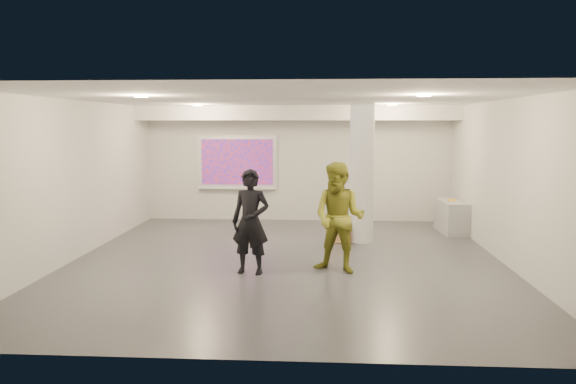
# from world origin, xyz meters

# --- Properties ---
(floor) EXTENTS (8.00, 9.00, 0.01)m
(floor) POSITION_xyz_m (0.00, 0.00, 0.00)
(floor) COLOR #3B3E44
(floor) RESTS_ON ground
(ceiling) EXTENTS (8.00, 9.00, 0.01)m
(ceiling) POSITION_xyz_m (0.00, 0.00, 3.00)
(ceiling) COLOR white
(ceiling) RESTS_ON floor
(wall_back) EXTENTS (8.00, 0.01, 3.00)m
(wall_back) POSITION_xyz_m (0.00, 4.50, 1.50)
(wall_back) COLOR silver
(wall_back) RESTS_ON floor
(wall_front) EXTENTS (8.00, 0.01, 3.00)m
(wall_front) POSITION_xyz_m (0.00, -4.50, 1.50)
(wall_front) COLOR silver
(wall_front) RESTS_ON floor
(wall_left) EXTENTS (0.01, 9.00, 3.00)m
(wall_left) POSITION_xyz_m (-4.00, 0.00, 1.50)
(wall_left) COLOR silver
(wall_left) RESTS_ON floor
(wall_right) EXTENTS (0.01, 9.00, 3.00)m
(wall_right) POSITION_xyz_m (4.00, 0.00, 1.50)
(wall_right) COLOR silver
(wall_right) RESTS_ON floor
(soffit_band) EXTENTS (8.00, 1.10, 0.36)m
(soffit_band) POSITION_xyz_m (0.00, 3.95, 2.82)
(soffit_band) COLOR silver
(soffit_band) RESTS_ON ceiling
(downlight_nw) EXTENTS (0.22, 0.22, 0.02)m
(downlight_nw) POSITION_xyz_m (-2.20, 2.50, 2.98)
(downlight_nw) COLOR #F7D694
(downlight_nw) RESTS_ON ceiling
(downlight_ne) EXTENTS (0.22, 0.22, 0.02)m
(downlight_ne) POSITION_xyz_m (2.20, 2.50, 2.98)
(downlight_ne) COLOR #F7D694
(downlight_ne) RESTS_ON ceiling
(downlight_sw) EXTENTS (0.22, 0.22, 0.02)m
(downlight_sw) POSITION_xyz_m (-2.20, -1.50, 2.98)
(downlight_sw) COLOR #F7D694
(downlight_sw) RESTS_ON ceiling
(downlight_se) EXTENTS (0.22, 0.22, 0.02)m
(downlight_se) POSITION_xyz_m (2.20, -1.50, 2.98)
(downlight_se) COLOR #F7D694
(downlight_se) RESTS_ON ceiling
(column) EXTENTS (0.52, 0.52, 3.00)m
(column) POSITION_xyz_m (1.50, 1.80, 1.50)
(column) COLOR silver
(column) RESTS_ON floor
(projection_screen) EXTENTS (2.10, 0.13, 1.42)m
(projection_screen) POSITION_xyz_m (-1.60, 4.45, 1.53)
(projection_screen) COLOR silver
(projection_screen) RESTS_ON wall_back
(credenza) EXTENTS (0.61, 1.32, 0.75)m
(credenza) POSITION_xyz_m (3.72, 2.99, 0.38)
(credenza) COLOR #939698
(credenza) RESTS_ON floor
(papers_stack) EXTENTS (0.30, 0.37, 0.02)m
(papers_stack) POSITION_xyz_m (3.75, 2.93, 0.76)
(papers_stack) COLOR silver
(papers_stack) RESTS_ON credenza
(postit_pad) EXTENTS (0.26, 0.32, 0.03)m
(postit_pad) POSITION_xyz_m (3.71, 2.96, 0.77)
(postit_pad) COLOR #F1B00F
(postit_pad) RESTS_ON credenza
(cardboard_back) EXTENTS (0.51, 0.20, 0.54)m
(cardboard_back) POSITION_xyz_m (1.04, 1.70, 0.27)
(cardboard_back) COLOR olive
(cardboard_back) RESTS_ON floor
(cardboard_front) EXTENTS (0.54, 0.35, 0.54)m
(cardboard_front) POSITION_xyz_m (0.99, 1.64, 0.27)
(cardboard_front) COLOR olive
(cardboard_front) RESTS_ON floor
(woman) EXTENTS (0.72, 0.55, 1.79)m
(woman) POSITION_xyz_m (-0.56, -0.93, 0.90)
(woman) COLOR black
(woman) RESTS_ON floor
(man) EXTENTS (1.12, 1.01, 1.91)m
(man) POSITION_xyz_m (0.95, -0.76, 0.95)
(man) COLOR olive
(man) RESTS_ON floor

